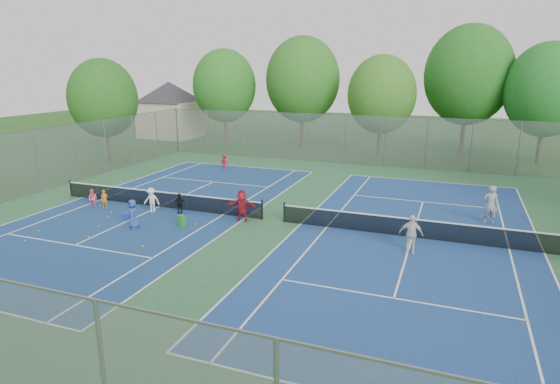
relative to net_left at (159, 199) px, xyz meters
The scene contains 38 objects.
ground 7.01m from the net_left, ahead, with size 120.00×120.00×0.00m, color #224E18.
court_pad 7.01m from the net_left, ahead, with size 32.00×32.00×0.01m, color #2D603A.
court_left 0.44m from the net_left, ahead, with size 10.97×23.77×0.01m, color navy.
court_right 14.01m from the net_left, ahead, with size 10.97×23.77×0.01m, color navy.
net_left is the anchor object (origin of this frame).
net_right 14.00m from the net_left, ahead, with size 12.87×0.10×0.91m, color black.
fence_north 17.53m from the net_left, 66.37° to the left, with size 32.00×0.10×4.00m, color gray.
fence_west 9.13m from the net_left, behind, with size 32.00×0.10×4.00m, color gray.
house 28.55m from the net_left, 122.01° to the left, with size 11.03×11.03×7.30m.
tree_nw 23.72m from the net_left, 107.65° to the left, with size 6.40×6.40×9.58m.
tree_nl 23.81m from the net_left, 87.51° to the left, with size 7.20×7.20×10.69m.
tree_nc 23.38m from the net_left, 66.80° to the left, with size 6.00×6.00×8.85m.
tree_nr 29.59m from the net_left, 56.31° to the left, with size 7.60×7.60×11.42m.
tree_ne 31.60m from the net_left, 45.00° to the left, with size 6.60×6.60×9.77m.
tree_side_w 16.34m from the net_left, 140.19° to the left, with size 5.60×5.60×8.47m.
ball_crate 2.43m from the net_left, 96.77° to the right, with size 0.38×0.38×0.33m, color blue.
ball_hopper 3.96m from the net_left, 38.93° to the right, with size 0.30×0.30×0.59m, color #268E27.
student_a 2.99m from the net_left, 153.90° to the right, with size 0.39×0.26×1.08m, color orange.
student_b 3.68m from the net_left, 156.99° to the right, with size 0.53×0.41×1.08m, color #F15E8F.
student_c 1.00m from the net_left, 76.57° to the right, with size 0.89×0.51×1.38m, color silver.
student_d 1.87m from the net_left, 18.79° to the right, with size 0.66×0.28×1.13m, color black.
student_e 3.61m from the net_left, 74.71° to the right, with size 0.71×0.46×1.46m, color #26458C.
student_f 5.55m from the net_left, ahead, with size 1.53×0.49×1.65m, color maroon.
child_far_baseline 10.67m from the net_left, 96.88° to the left, with size 0.76×0.44×1.18m, color maroon.
instructor 17.79m from the net_left, 11.45° to the left, with size 0.73×0.48×1.99m, color #949496.
teen_court_b 14.20m from the net_left, ahead, with size 0.99×0.41×1.69m, color silver.
tennis_ball_0 3.36m from the net_left, 89.01° to the right, with size 0.07×0.07×0.07m, color yellow.
tennis_ball_1 4.10m from the net_left, 29.56° to the right, with size 0.07×0.07×0.07m, color #B0D531.
tennis_ball_2 7.28m from the net_left, 110.10° to the right, with size 0.07×0.07×0.07m, color gold.
tennis_ball_3 4.10m from the net_left, 101.00° to the right, with size 0.07×0.07×0.07m, color #A7C32D.
tennis_ball_4 2.63m from the net_left, 132.42° to the right, with size 0.07×0.07×0.07m, color #B2D932.
tennis_ball_5 3.06m from the net_left, 115.75° to the right, with size 0.07×0.07×0.07m, color #D3E134.
tennis_ball_6 3.45m from the net_left, 161.82° to the right, with size 0.07×0.07×0.07m, color #C7EC37.
tennis_ball_7 2.87m from the net_left, 82.84° to the right, with size 0.07×0.07×0.07m, color yellow.
tennis_ball_8 5.43m from the net_left, 91.39° to the right, with size 0.07×0.07×0.07m, color #D0DB33.
tennis_ball_9 1.73m from the net_left, 113.73° to the right, with size 0.07×0.07×0.07m, color #CED932.
tennis_ball_10 6.25m from the net_left, 61.63° to the right, with size 0.07×0.07×0.07m, color #D3E334.
tennis_ball_11 6.38m from the net_left, 118.22° to the right, with size 0.07×0.07×0.07m, color #A0C12D.
Camera 1 is at (8.51, -21.43, 7.69)m, focal length 30.00 mm.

